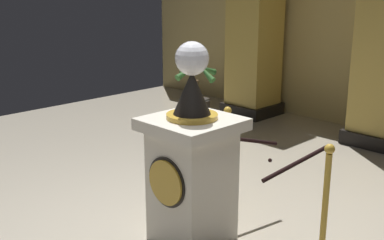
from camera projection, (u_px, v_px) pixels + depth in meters
ground_plane at (181, 240)px, 4.34m from camera, size 10.63×10.63×0.00m
pedestal_clock at (192, 166)px, 4.16m from camera, size 0.72×0.72×1.77m
stanchion_near at (323, 226)px, 3.81m from camera, size 0.24×0.24×1.06m
stanchion_far at (226, 170)px, 4.98m from camera, size 0.24×0.24×1.04m
velvet_rope at (270, 151)px, 4.29m from camera, size 0.89×0.87×0.22m
column_left at (255, 10)px, 8.13m from camera, size 0.85×0.85×3.63m
potted_palm_left at (196, 109)px, 7.48m from camera, size 0.78×0.79×1.11m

